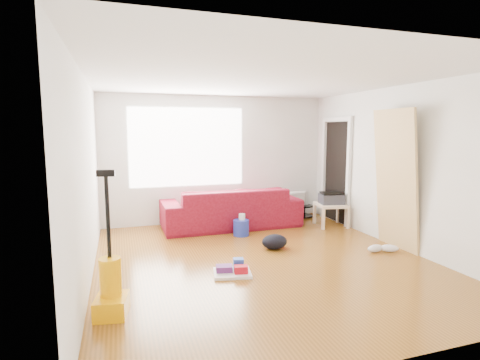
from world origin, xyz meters
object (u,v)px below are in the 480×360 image
object	(u,v)px
sofa	(231,226)
cleaning_tray	(233,270)
vacuum	(111,289)
side_table	(331,207)
backpack	(274,249)
tv_stand	(297,211)
bucket	(241,235)

from	to	relation	value
sofa	cleaning_tray	world-z (taller)	sofa
sofa	vacuum	world-z (taller)	vacuum
side_table	backpack	bearing A→B (deg)	-148.72
sofa	tv_stand	bearing A→B (deg)	-170.02
side_table	bucket	xyz separation A→B (m)	(-1.84, -0.09, -0.37)
sofa	tv_stand	xyz separation A→B (m)	(1.53, 0.27, 0.14)
vacuum	bucket	bearing A→B (deg)	57.88
sofa	vacuum	size ratio (longest dim) A/B	1.79
tv_stand	backpack	world-z (taller)	tv_stand
tv_stand	cleaning_tray	bearing A→B (deg)	-138.63
bucket	cleaning_tray	distance (m)	1.79
bucket	backpack	distance (m)	0.91
vacuum	backpack	bearing A→B (deg)	41.53
side_table	backpack	size ratio (longest dim) A/B	1.52
bucket	cleaning_tray	bearing A→B (deg)	-111.51
bucket	backpack	world-z (taller)	bucket
tv_stand	vacuum	distance (m)	4.87
side_table	bucket	size ratio (longest dim) A/B	2.25
tv_stand	side_table	distance (m)	0.91
backpack	vacuum	bearing A→B (deg)	-152.73
tv_stand	bucket	xyz separation A→B (m)	(-1.54, -0.92, -0.14)
cleaning_tray	tv_stand	bearing A→B (deg)	49.58
vacuum	tv_stand	bearing A→B (deg)	51.80
sofa	bucket	bearing A→B (deg)	89.35
bucket	backpack	size ratio (longest dim) A/B	0.68
sofa	bucket	world-z (taller)	sofa
sofa	side_table	world-z (taller)	side_table
sofa	tv_stand	distance (m)	1.56
sofa	backpack	distance (m)	1.54
sofa	bucket	size ratio (longest dim) A/B	9.42
tv_stand	side_table	xyz separation A→B (m)	(0.30, -0.82, 0.23)
tv_stand	vacuum	world-z (taller)	vacuum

